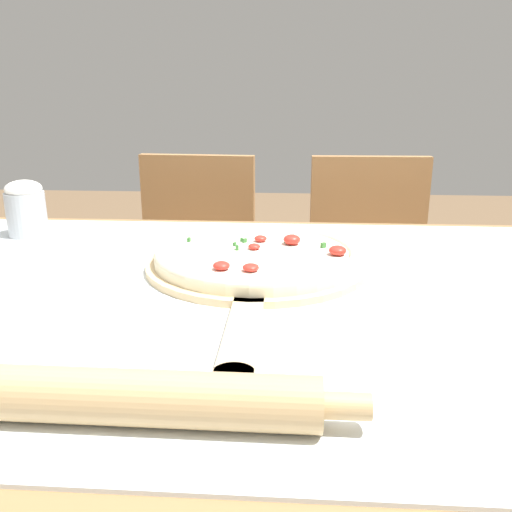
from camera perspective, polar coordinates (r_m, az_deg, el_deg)
The scene contains 8 objects.
dining_table at distance 0.91m, azimuth 1.71°, elevation -9.92°, with size 1.46×0.99×0.77m.
towel_cloth at distance 0.86m, azimuth 1.77°, elevation -3.91°, with size 1.38×0.91×0.00m.
pizza_peel at distance 0.96m, azimuth 0.03°, elevation -1.25°, with size 0.40×0.63×0.01m.
pizza at distance 0.97m, azimuth 0.15°, elevation 0.23°, with size 0.37×0.37×0.04m.
rolling_pin at distance 0.55m, azimuth -14.07°, elevation -14.19°, with size 0.48×0.06×0.05m.
chair_left at distance 1.80m, azimuth -6.58°, elevation -1.68°, with size 0.43×0.43×0.88m.
chair_right at distance 1.79m, azimuth 11.82°, elevation -2.05°, with size 0.41×0.41×0.88m.
flour_cup at distance 1.28m, azimuth -23.08°, elevation 4.70°, with size 0.08×0.08×0.12m.
Camera 1 is at (0.03, -0.81, 1.08)m, focal length 38.00 mm.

